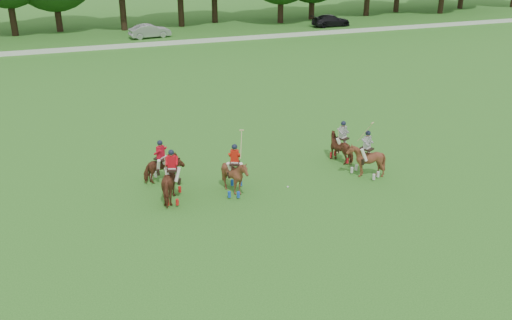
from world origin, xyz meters
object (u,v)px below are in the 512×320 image
object	(u,v)px
polo_red_b	(162,168)
polo_stripe_b	(366,160)
polo_ball	(288,187)
car_right	(331,21)
polo_red_a	(173,182)
car_mid	(150,31)
polo_stripe_a	(342,147)
polo_red_c	(235,175)

from	to	relation	value
polo_red_b	polo_stripe_b	bearing A→B (deg)	-15.23
polo_ball	polo_red_b	bearing A→B (deg)	154.87
polo_red_b	polo_ball	bearing A→B (deg)	-25.13
car_right	polo_red_a	xyz separation A→B (m)	(-26.44, -38.35, 0.23)
car_right	polo_red_b	xyz separation A→B (m)	(-26.58, -36.26, 0.07)
polo_red_a	polo_red_b	bearing A→B (deg)	93.87
car_mid	car_right	size ratio (longest dim) A/B	0.93
car_right	polo_stripe_b	distance (m)	42.43
polo_stripe_b	polo_stripe_a	bearing A→B (deg)	95.37
polo_stripe_a	polo_ball	distance (m)	4.47
car_right	polo_red_c	xyz separation A→B (m)	(-23.61, -38.54, 0.21)
polo_ball	polo_red_a	bearing A→B (deg)	174.83
polo_red_c	polo_red_b	bearing A→B (deg)	142.51
polo_red_b	polo_red_a	bearing A→B (deg)	-86.13
car_right	polo_red_a	size ratio (longest dim) A/B	1.90
polo_red_c	polo_red_a	bearing A→B (deg)	176.12
car_right	polo_stripe_a	distance (m)	40.57
car_mid	polo_red_a	world-z (taller)	polo_red_a
polo_red_b	polo_stripe_a	bearing A→B (deg)	-2.84
car_mid	polo_stripe_a	distance (m)	36.94
polo_red_a	polo_red_c	world-z (taller)	polo_red_c
polo_red_b	car_mid	bearing A→B (deg)	81.60
polo_red_c	polo_stripe_a	distance (m)	6.63
polo_stripe_a	car_mid	bearing A→B (deg)	96.21
polo_stripe_b	polo_ball	bearing A→B (deg)	179.57
polo_red_c	car_mid	bearing A→B (deg)	86.46
car_right	polo_red_b	distance (m)	44.96
car_mid	polo_red_b	world-z (taller)	polo_red_b
polo_red_a	polo_red_b	world-z (taller)	polo_red_a
polo_stripe_b	polo_ball	world-z (taller)	polo_stripe_b
car_mid	polo_ball	bearing A→B (deg)	172.16
polo_red_b	polo_stripe_b	size ratio (longest dim) A/B	0.73
polo_red_c	polo_ball	bearing A→B (deg)	-6.62
car_mid	car_right	xyz separation A→B (m)	(21.23, 0.00, -0.04)
polo_stripe_a	polo_stripe_b	size ratio (longest dim) A/B	0.75
polo_red_c	polo_stripe_a	bearing A→B (deg)	15.89
polo_red_b	polo_ball	xyz separation A→B (m)	(5.48, -2.57, -0.70)
car_right	polo_stripe_a	bearing A→B (deg)	152.21
polo_red_b	polo_stripe_b	world-z (taller)	polo_stripe_b
polo_red_c	polo_stripe_b	distance (m)	6.59
car_mid	polo_stripe_a	xyz separation A→B (m)	(4.00, -36.73, 0.07)
car_mid	polo_stripe_b	world-z (taller)	polo_stripe_b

